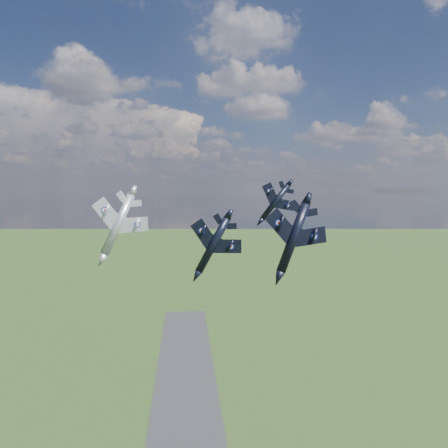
{
  "coord_description": "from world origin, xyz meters",
  "views": [
    {
      "loc": [
        -0.12,
        -60.52,
        87.03
      ],
      "look_at": [
        6.85,
        15.7,
        81.22
      ],
      "focal_mm": 35.0,
      "sensor_mm": 36.0,
      "label": 1
    }
  ],
  "objects_px": {
    "jet_right_navy": "(293,238)",
    "jet_left_silver": "(118,225)",
    "jet_lead_navy": "(213,245)",
    "jet_high_navy": "(275,202)"
  },
  "relations": [
    {
      "from": "jet_lead_navy",
      "to": "jet_left_silver",
      "type": "height_order",
      "value": "jet_left_silver"
    },
    {
      "from": "jet_lead_navy",
      "to": "jet_left_silver",
      "type": "xyz_separation_m",
      "value": [
        -16.56,
        15.38,
        2.04
      ]
    },
    {
      "from": "jet_high_navy",
      "to": "jet_left_silver",
      "type": "height_order",
      "value": "jet_high_navy"
    },
    {
      "from": "jet_lead_navy",
      "to": "jet_high_navy",
      "type": "relative_size",
      "value": 0.93
    },
    {
      "from": "jet_lead_navy",
      "to": "jet_right_navy",
      "type": "xyz_separation_m",
      "value": [
        10.24,
        -8.94,
        1.96
      ]
    },
    {
      "from": "jet_right_navy",
      "to": "jet_left_silver",
      "type": "bearing_deg",
      "value": 132.92
    },
    {
      "from": "jet_high_navy",
      "to": "jet_left_silver",
      "type": "bearing_deg",
      "value": -149.19
    },
    {
      "from": "jet_right_navy",
      "to": "jet_high_navy",
      "type": "bearing_deg",
      "value": 76.47
    },
    {
      "from": "jet_left_silver",
      "to": "jet_high_navy",
      "type": "bearing_deg",
      "value": 9.25
    },
    {
      "from": "jet_high_navy",
      "to": "jet_left_silver",
      "type": "relative_size",
      "value": 0.83
    }
  ]
}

